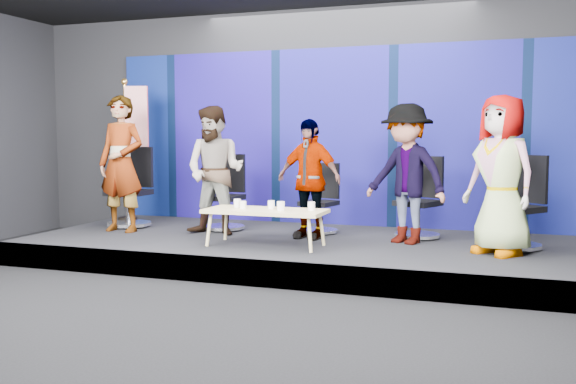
# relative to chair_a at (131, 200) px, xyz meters

# --- Properties ---
(ground) EXTENTS (10.00, 10.00, 0.00)m
(ground) POSITION_rel_chair_a_xyz_m (2.71, -2.74, -0.68)
(ground) COLOR black
(ground) RESTS_ON ground
(room_walls) EXTENTS (10.02, 8.02, 3.51)m
(room_walls) POSITION_rel_chair_a_xyz_m (2.71, -2.74, 1.75)
(room_walls) COLOR black
(room_walls) RESTS_ON ground
(riser) EXTENTS (7.00, 3.00, 0.30)m
(riser) POSITION_rel_chair_a_xyz_m (2.71, -0.24, -0.53)
(riser) COLOR black
(riser) RESTS_ON ground
(backdrop) EXTENTS (7.00, 0.08, 2.60)m
(backdrop) POSITION_rel_chair_a_xyz_m (2.71, 1.21, 0.92)
(backdrop) COLOR #061A4D
(backdrop) RESTS_ON riser
(chair_a) EXTENTS (0.67, 0.67, 1.15)m
(chair_a) POSITION_rel_chair_a_xyz_m (0.00, 0.00, 0.00)
(chair_a) COLOR silver
(chair_a) RESTS_ON riser
(panelist_a) EXTENTS (0.70, 0.47, 1.87)m
(panelist_a) POSITION_rel_chair_a_xyz_m (0.17, -0.48, 0.55)
(panelist_a) COLOR black
(panelist_a) RESTS_ON riser
(chair_b) EXTENTS (0.61, 0.61, 1.06)m
(chair_b) POSITION_rel_chair_a_xyz_m (1.43, 0.17, -0.03)
(chair_b) COLOR silver
(chair_b) RESTS_ON riser
(panelist_b) EXTENTS (0.85, 0.67, 1.71)m
(panelist_b) POSITION_rel_chair_a_xyz_m (1.51, -0.33, 0.48)
(panelist_b) COLOR black
(panelist_b) RESTS_ON riser
(chair_c) EXTENTS (0.64, 0.64, 0.95)m
(chair_c) POSITION_rel_chair_a_xyz_m (2.78, 0.30, -0.07)
(chair_c) COLOR silver
(chair_c) RESTS_ON riser
(panelist_c) EXTENTS (0.96, 0.57, 1.53)m
(panelist_c) POSITION_rel_chair_a_xyz_m (2.77, -0.19, 0.39)
(panelist_c) COLOR black
(panelist_c) RESTS_ON riser
(chair_d) EXTENTS (0.79, 0.79, 1.05)m
(chair_d) POSITION_rel_chair_a_xyz_m (4.12, 0.33, -0.03)
(chair_d) COLOR silver
(chair_d) RESTS_ON riser
(panelist_d) EXTENTS (1.27, 1.04, 1.71)m
(panelist_d) POSITION_rel_chair_a_xyz_m (4.01, -0.16, 0.47)
(panelist_d) COLOR black
(panelist_d) RESTS_ON riser
(chair_e) EXTENTS (0.86, 0.86, 1.09)m
(chair_e) POSITION_rel_chair_a_xyz_m (5.32, -0.10, -0.02)
(chair_e) COLOR silver
(chair_e) RESTS_ON riser
(panelist_e) EXTENTS (1.03, 0.97, 1.77)m
(panelist_e) POSITION_rel_chair_a_xyz_m (5.11, -0.56, 0.51)
(panelist_e) COLOR black
(panelist_e) RESTS_ON riser
(coffee_table) EXTENTS (1.44, 0.62, 0.44)m
(coffee_table) POSITION_rel_chair_a_xyz_m (2.46, -0.92, 0.03)
(coffee_table) COLOR tan
(coffee_table) RESTS_ON riser
(mug_a) EXTENTS (0.09, 0.09, 0.10)m
(mug_a) POSITION_rel_chair_a_xyz_m (2.06, -0.85, 0.12)
(mug_a) COLOR silver
(mug_a) RESTS_ON coffee_table
(mug_b) EXTENTS (0.08, 0.08, 0.09)m
(mug_b) POSITION_rel_chair_a_xyz_m (2.18, -0.96, 0.11)
(mug_b) COLOR silver
(mug_b) RESTS_ON coffee_table
(mug_c) EXTENTS (0.08, 0.08, 0.10)m
(mug_c) POSITION_rel_chair_a_xyz_m (2.50, -0.85, 0.11)
(mug_c) COLOR silver
(mug_c) RESTS_ON coffee_table
(mug_d) EXTENTS (0.09, 0.09, 0.11)m
(mug_d) POSITION_rel_chair_a_xyz_m (2.67, -0.98, 0.12)
(mug_d) COLOR silver
(mug_d) RESTS_ON coffee_table
(mug_e) EXTENTS (0.09, 0.09, 0.10)m
(mug_e) POSITION_rel_chair_a_xyz_m (3.01, -0.85, 0.12)
(mug_e) COLOR silver
(mug_e) RESTS_ON coffee_table
(flag_stand) EXTENTS (0.50, 0.29, 2.16)m
(flag_stand) POSITION_rel_chair_a_xyz_m (-0.14, 0.28, 0.77)
(flag_stand) COLOR black
(flag_stand) RESTS_ON riser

